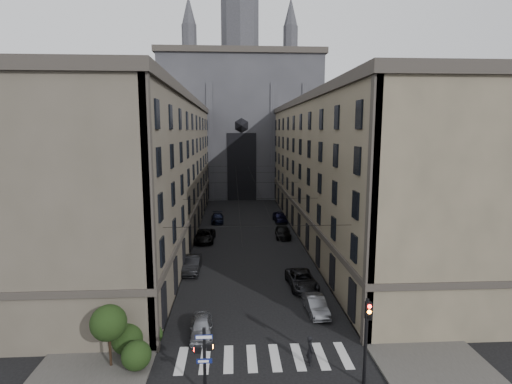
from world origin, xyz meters
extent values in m
cube|color=#383533|center=(-10.50, 36.00, 0.07)|extent=(7.00, 80.00, 0.15)
cube|color=#383533|center=(10.50, 36.00, 0.07)|extent=(7.00, 80.00, 0.15)
cube|color=beige|center=(0.00, 5.00, 0.01)|extent=(11.00, 3.20, 0.01)
cube|color=#4C463A|center=(-13.50, 36.00, 9.00)|extent=(13.00, 60.00, 18.00)
cube|color=#38332D|center=(-13.50, 36.00, 18.40)|extent=(13.60, 60.60, 0.90)
cube|color=#38332D|center=(-13.50, 36.00, 4.20)|extent=(13.40, 60.30, 0.50)
cube|color=brown|center=(13.50, 36.00, 9.00)|extent=(13.00, 60.00, 18.00)
cube|color=#38332D|center=(13.50, 36.00, 18.40)|extent=(13.60, 60.60, 0.90)
cube|color=#38332D|center=(13.50, 36.00, 4.20)|extent=(13.40, 60.30, 0.50)
cube|color=#2D2D33|center=(0.00, 75.00, 15.00)|extent=(34.00, 22.00, 30.00)
cube|color=#38332D|center=(0.00, 75.00, 30.50)|extent=(35.00, 23.00, 1.20)
cylinder|color=#2D2D33|center=(0.00, 75.00, 37.00)|extent=(8.40, 8.40, 14.00)
cone|color=#2D2D33|center=(-11.00, 72.00, 36.50)|extent=(3.20, 3.20, 13.00)
cone|color=#2D2D33|center=(11.00, 72.00, 36.50)|extent=(3.20, 3.20, 13.00)
cube|color=black|center=(0.00, 63.95, 7.00)|extent=(6.00, 0.30, 14.00)
cylinder|color=black|center=(-3.50, 1.50, 2.00)|extent=(0.18, 0.18, 4.00)
cube|color=orange|center=(-3.22, 1.50, 2.90)|extent=(0.34, 0.24, 0.38)
cube|color=#FF0C07|center=(-3.88, 1.60, 2.70)|extent=(0.34, 0.24, 0.38)
cube|color=navy|center=(-3.50, 1.37, 3.55)|extent=(0.95, 0.05, 0.24)
cube|color=navy|center=(-3.50, 1.37, 2.15)|extent=(0.85, 0.05, 0.27)
cylinder|color=black|center=(5.60, 2.00, 2.60)|extent=(0.20, 0.20, 5.20)
cube|color=black|center=(5.60, 1.78, 4.60)|extent=(0.34, 0.30, 1.00)
cylinder|color=#FF0C07|center=(5.60, 1.62, 4.92)|extent=(0.22, 0.05, 0.22)
cylinder|color=orange|center=(5.60, 1.62, 4.60)|extent=(0.22, 0.05, 0.22)
cylinder|color=black|center=(5.60, 1.62, 4.28)|extent=(0.22, 0.05, 0.22)
sphere|color=black|center=(-7.80, 4.00, 1.05)|extent=(1.80, 1.80, 1.80)
sphere|color=black|center=(-8.80, 5.80, 1.15)|extent=(2.00, 2.00, 2.00)
sphere|color=black|center=(-7.40, 6.80, 0.85)|extent=(1.40, 1.40, 1.40)
cylinder|color=black|center=(-9.50, 4.50, 1.35)|extent=(0.16, 0.16, 2.40)
sphere|color=black|center=(-9.50, 4.50, 2.95)|extent=(2.20, 2.20, 2.20)
cylinder|color=black|center=(0.00, 10.00, 7.50)|extent=(14.00, 0.03, 0.03)
cylinder|color=black|center=(0.00, 22.00, 7.50)|extent=(14.00, 0.03, 0.03)
cylinder|color=black|center=(0.00, 35.00, 7.50)|extent=(14.00, 0.03, 0.03)
cylinder|color=black|center=(0.00, 48.00, 7.50)|extent=(14.00, 0.03, 0.03)
cylinder|color=black|center=(0.00, 60.00, 7.50)|extent=(14.00, 0.03, 0.03)
cylinder|color=black|center=(-1.30, 36.00, 7.10)|extent=(0.03, 60.00, 0.03)
cylinder|color=black|center=(1.30, 36.00, 7.10)|extent=(0.03, 60.00, 0.03)
imported|color=gray|center=(-4.20, 8.04, 0.68)|extent=(1.78, 4.04, 1.35)
imported|color=black|center=(-6.20, 21.26, 0.81)|extent=(1.79, 4.95, 1.62)
imported|color=black|center=(-5.63, 32.69, 0.75)|extent=(2.69, 5.48, 1.50)
imported|color=black|center=(-4.38, 43.81, 0.69)|extent=(2.11, 4.83, 1.38)
imported|color=slate|center=(4.67, 11.09, 0.67)|extent=(1.62, 4.15, 1.34)
imported|color=black|center=(4.47, 16.48, 0.73)|extent=(2.73, 5.41, 1.47)
imported|color=black|center=(4.92, 34.23, 0.72)|extent=(2.26, 5.04, 1.43)
imported|color=black|center=(5.59, 43.44, 0.82)|extent=(2.16, 4.88, 1.63)
imported|color=black|center=(2.85, 4.11, 0.95)|extent=(0.52, 0.73, 1.90)
camera|label=1|loc=(-1.87, -18.72, 14.52)|focal=28.00mm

